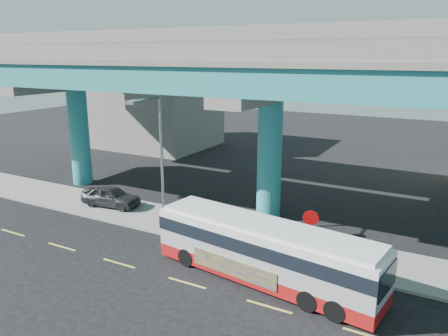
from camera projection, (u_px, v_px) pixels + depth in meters
The scene contains 9 objects.
ground at pixel (191, 280), 19.90m from camera, with size 120.00×120.00×0.00m, color black.
sidewalk at pixel (244, 236), 24.56m from camera, with size 70.00×4.00×0.15m, color gray.
lane_markings at pixel (187, 283), 19.65m from camera, with size 58.00×0.12×0.01m.
viaduct at pixel (273, 69), 25.34m from camera, with size 52.00×12.40×11.70m.
building_concrete at pixel (155, 105), 48.42m from camera, with size 12.00×10.00×9.00m, color gray.
transit_bus at pixel (265, 250), 19.50m from camera, with size 11.03×3.86×2.78m.
parked_car at pixel (111, 196), 29.05m from camera, with size 4.20×2.12×1.37m, color #2C2C31.
street_lamp at pixel (155, 146), 23.53m from camera, with size 0.50×2.54×7.80m.
stop_sign at pixel (310, 224), 20.99m from camera, with size 0.77×0.23×2.64m.
Camera 1 is at (9.93, -15.05, 9.98)m, focal length 35.00 mm.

